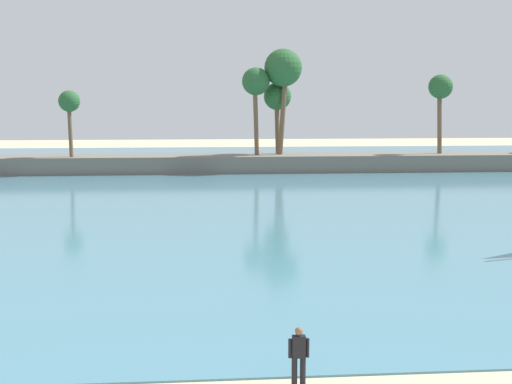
% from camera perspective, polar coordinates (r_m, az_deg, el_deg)
% --- Properties ---
extents(sea, '(220.00, 96.56, 0.06)m').
position_cam_1_polar(sea, '(66.94, -3.23, 0.94)').
color(sea, teal).
rests_on(sea, ground).
extents(palm_headland, '(103.74, 6.00, 12.85)m').
position_cam_1_polar(palm_headland, '(75.05, -2.14, 3.76)').
color(palm_headland, slate).
rests_on(palm_headland, ground).
extents(person_at_waterline, '(0.55, 0.21, 1.67)m').
position_cam_1_polar(person_at_waterline, '(18.85, 3.44, -12.98)').
color(person_at_waterline, black).
rests_on(person_at_waterline, ground).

